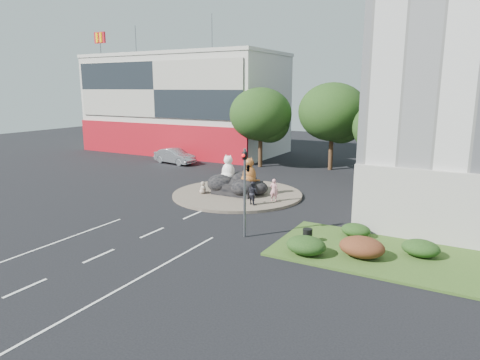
# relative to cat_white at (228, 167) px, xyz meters

# --- Properties ---
(ground) EXTENTS (120.00, 120.00, 0.00)m
(ground) POSITION_rel_cat_white_xyz_m (0.95, -10.25, -2.11)
(ground) COLOR black
(ground) RESTS_ON ground
(roundabout_island) EXTENTS (10.00, 10.00, 0.20)m
(roundabout_island) POSITION_rel_cat_white_xyz_m (0.95, -0.25, -2.01)
(roundabout_island) COLOR brown
(roundabout_island) RESTS_ON ground
(rock_plinth) EXTENTS (3.20, 2.60, 0.90)m
(rock_plinth) POSITION_rel_cat_white_xyz_m (0.95, -0.25, -1.46)
(rock_plinth) COLOR black
(rock_plinth) RESTS_ON roundabout_island
(shophouse_block) EXTENTS (25.20, 12.30, 17.40)m
(shophouse_block) POSITION_rel_cat_white_xyz_m (-17.05, 17.67, 4.07)
(shophouse_block) COLOR beige
(shophouse_block) RESTS_ON ground
(grass_verge) EXTENTS (10.00, 6.00, 0.12)m
(grass_verge) POSITION_rel_cat_white_xyz_m (12.95, -7.25, -2.05)
(grass_verge) COLOR #2E4C19
(grass_verge) RESTS_ON ground
(tree_left) EXTENTS (6.46, 6.46, 8.27)m
(tree_left) POSITION_rel_cat_white_xyz_m (-2.98, 11.82, 3.14)
(tree_left) COLOR #382314
(tree_left) RESTS_ON ground
(tree_mid) EXTENTS (6.84, 6.84, 8.76)m
(tree_mid) POSITION_rel_cat_white_xyz_m (4.02, 13.82, 3.45)
(tree_mid) COLOR #382314
(tree_mid) RESTS_ON ground
(tree_right) EXTENTS (5.70, 5.70, 7.30)m
(tree_right) POSITION_rel_cat_white_xyz_m (10.02, 9.82, 2.52)
(tree_right) COLOR #382314
(tree_right) RESTS_ON ground
(hedge_near_green) EXTENTS (2.00, 1.60, 0.90)m
(hedge_near_green) POSITION_rel_cat_white_xyz_m (9.95, -9.25, -1.54)
(hedge_near_green) COLOR #163410
(hedge_near_green) RESTS_ON grass_verge
(hedge_red) EXTENTS (2.20, 1.76, 0.99)m
(hedge_red) POSITION_rel_cat_white_xyz_m (12.45, -8.25, -1.50)
(hedge_red) COLOR #4B2214
(hedge_red) RESTS_ON grass_verge
(hedge_mid_green) EXTENTS (1.80, 1.44, 0.81)m
(hedge_mid_green) POSITION_rel_cat_white_xyz_m (14.95, -6.75, -1.59)
(hedge_mid_green) COLOR #163410
(hedge_mid_green) RESTS_ON grass_verge
(hedge_back_green) EXTENTS (1.60, 1.28, 0.72)m
(hedge_back_green) POSITION_rel_cat_white_xyz_m (11.45, -5.45, -1.63)
(hedge_back_green) COLOR #163410
(hedge_back_green) RESTS_ON grass_verge
(traffic_light) EXTENTS (0.44, 1.24, 5.00)m
(traffic_light) POSITION_rel_cat_white_xyz_m (6.05, -8.25, 1.51)
(traffic_light) COLOR #595B60
(traffic_light) RESTS_ON ground
(street_lamp) EXTENTS (2.34, 0.22, 8.06)m
(street_lamp) POSITION_rel_cat_white_xyz_m (13.77, -2.25, 2.44)
(street_lamp) COLOR #595B60
(street_lamp) RESTS_ON ground
(cat_white) EXTENTS (1.24, 1.09, 2.03)m
(cat_white) POSITION_rel_cat_white_xyz_m (0.00, 0.00, 0.00)
(cat_white) COLOR white
(cat_white) RESTS_ON rock_plinth
(cat_tabby) EXTENTS (1.29, 1.14, 2.04)m
(cat_tabby) POSITION_rel_cat_white_xyz_m (2.03, -0.31, 0.01)
(cat_tabby) COLOR orange
(cat_tabby) RESTS_ON rock_plinth
(kitten_calico) EXTENTS (0.75, 0.72, 0.97)m
(kitten_calico) POSITION_rel_cat_white_xyz_m (-1.33, -1.61, -1.43)
(kitten_calico) COLOR beige
(kitten_calico) RESTS_ON roundabout_island
(kitten_white) EXTENTS (0.59, 0.59, 0.74)m
(kitten_white) POSITION_rel_cat_white_xyz_m (2.57, -0.84, -1.54)
(kitten_white) COLOR beige
(kitten_white) RESTS_ON roundabout_island
(pedestrian_pink) EXTENTS (0.69, 0.55, 1.64)m
(pedestrian_pink) POSITION_rel_cat_white_xyz_m (4.43, -1.05, -1.09)
(pedestrian_pink) COLOR pink
(pedestrian_pink) RESTS_ON roundabout_island
(pedestrian_dark) EXTENTS (0.97, 0.88, 1.64)m
(pedestrian_dark) POSITION_rel_cat_white_xyz_m (3.51, -2.55, -1.10)
(pedestrian_dark) COLOR black
(pedestrian_dark) RESTS_ON roundabout_island
(parked_car) EXTENTS (5.26, 2.49, 1.66)m
(parked_car) POSITION_rel_cat_white_xyz_m (-12.11, 8.86, -1.28)
(parked_car) COLOR #B0B3B8
(parked_car) RESTS_ON ground
(litter_bin) EXTENTS (0.52, 0.52, 0.73)m
(litter_bin) POSITION_rel_cat_white_xyz_m (9.42, -7.59, -1.63)
(litter_bin) COLOR black
(litter_bin) RESTS_ON grass_verge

